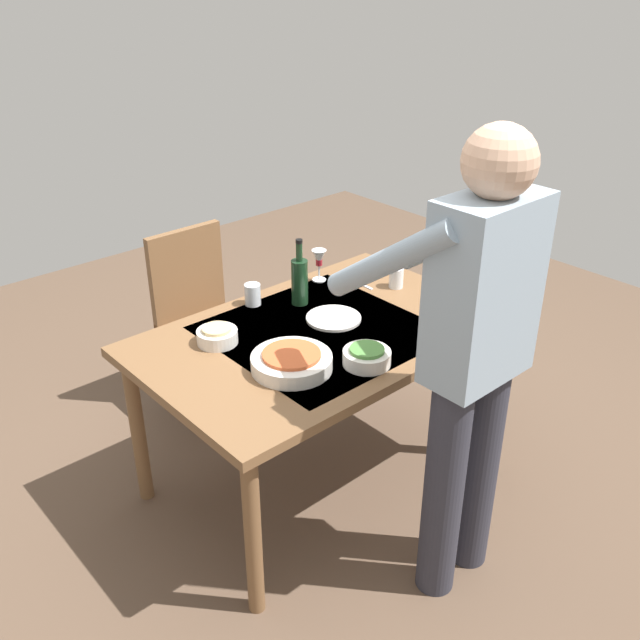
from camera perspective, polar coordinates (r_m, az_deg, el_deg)
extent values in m
plane|color=brown|center=(3.26, 0.00, -12.35)|extent=(6.00, 6.00, 0.00)
cube|color=brown|center=(2.85, 0.00, -1.24)|extent=(1.45, 0.93, 0.04)
cube|color=#B2B7C1|center=(2.84, 0.00, -0.93)|extent=(0.80, 0.79, 0.00)
cylinder|color=brown|center=(3.68, 3.54, -0.75)|extent=(0.06, 0.06, 0.70)
cylinder|color=brown|center=(3.03, -14.54, -8.62)|extent=(0.06, 0.06, 0.70)
cylinder|color=brown|center=(3.25, 13.44, -5.70)|extent=(0.06, 0.06, 0.70)
cylinder|color=brown|center=(2.50, -5.46, -16.98)|extent=(0.06, 0.06, 0.70)
cube|color=#523019|center=(3.50, -8.85, -0.75)|extent=(0.40, 0.40, 0.04)
cube|color=brown|center=(3.53, -10.76, 3.79)|extent=(0.40, 0.04, 0.45)
cylinder|color=brown|center=(3.81, -7.91, -2.00)|extent=(0.04, 0.04, 0.43)
cylinder|color=brown|center=(3.67, -12.28, -3.73)|extent=(0.04, 0.04, 0.43)
cylinder|color=brown|center=(3.57, -4.81, -4.04)|extent=(0.04, 0.04, 0.43)
cylinder|color=brown|center=(3.42, -9.36, -6.00)|extent=(0.04, 0.04, 0.43)
cylinder|color=#2D2D38|center=(2.54, 9.96, -13.54)|extent=(0.14, 0.14, 0.88)
cylinder|color=#2D2D38|center=(2.67, 12.74, -11.52)|extent=(0.14, 0.14, 0.88)
cube|color=#8C9EAD|center=(2.21, 13.15, 2.33)|extent=(0.36, 0.20, 0.60)
sphere|color=tan|center=(2.08, 14.35, 12.33)|extent=(0.22, 0.22, 0.22)
cylinder|color=#8C9EAD|center=(2.19, 5.70, 4.84)|extent=(0.08, 0.52, 0.40)
cylinder|color=#8C9EAD|center=(2.44, 11.26, 6.85)|extent=(0.08, 0.52, 0.40)
cylinder|color=black|center=(3.03, -1.66, 3.08)|extent=(0.07, 0.07, 0.20)
cylinder|color=black|center=(2.97, -1.70, 5.53)|extent=(0.03, 0.03, 0.08)
cylinder|color=black|center=(2.95, -1.71, 6.39)|extent=(0.03, 0.03, 0.02)
cylinder|color=white|center=(3.28, -0.08, 3.29)|extent=(0.06, 0.06, 0.01)
cylinder|color=white|center=(3.27, -0.08, 3.89)|extent=(0.01, 0.01, 0.07)
cone|color=white|center=(3.24, -0.08, 5.07)|extent=(0.07, 0.07, 0.07)
cylinder|color=maroon|center=(3.25, -0.08, 4.70)|extent=(0.03, 0.03, 0.03)
cylinder|color=silver|center=(3.05, -5.48, 2.07)|extent=(0.07, 0.07, 0.09)
cylinder|color=silver|center=(3.22, 6.19, 3.43)|extent=(0.07, 0.07, 0.09)
cylinder|color=silver|center=(2.58, -2.31, -3.46)|extent=(0.30, 0.30, 0.05)
cylinder|color=#C6562D|center=(2.57, -2.32, -3.02)|extent=(0.22, 0.22, 0.03)
cylinder|color=silver|center=(2.61, 3.81, -3.05)|extent=(0.18, 0.18, 0.05)
cylinder|color=#4C843D|center=(2.60, 3.82, -2.62)|extent=(0.13, 0.13, 0.03)
cylinder|color=silver|center=(2.77, -8.32, -1.34)|extent=(0.16, 0.16, 0.05)
cylinder|color=tan|center=(2.76, -8.35, -0.92)|extent=(0.12, 0.12, 0.03)
cylinder|color=silver|center=(2.93, 1.11, 0.15)|extent=(0.23, 0.23, 0.01)
cube|color=silver|center=(3.26, 3.04, 3.07)|extent=(0.02, 0.20, 0.00)
cube|color=silver|center=(3.07, 11.69, 0.81)|extent=(0.03, 0.18, 0.00)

